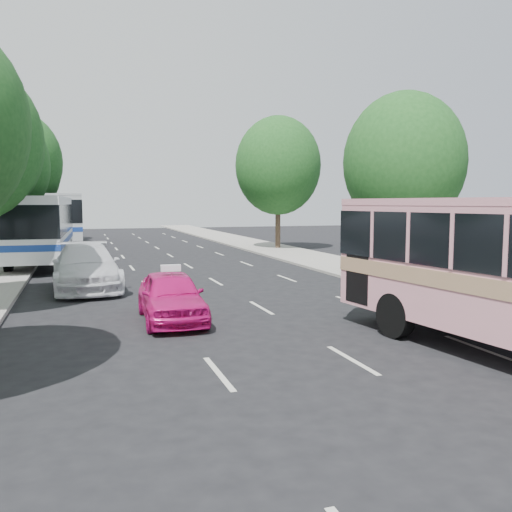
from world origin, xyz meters
name	(u,v)px	position (x,y,z in m)	size (l,w,h in m)	color
ground	(275,341)	(0.00, 0.00, 0.00)	(120.00, 120.00, 0.00)	black
sidewalk_left	(1,263)	(-8.50, 20.00, 0.07)	(4.00, 90.00, 0.15)	#9E998E
sidewalk_right	(292,254)	(8.50, 20.00, 0.06)	(4.00, 90.00, 0.12)	#9E998E
tree_left_d	(0,161)	(-8.52, 21.94, 5.63)	(5.52, 5.52, 8.60)	#38281E
tree_left_e	(17,158)	(-8.42, 29.94, 6.43)	(6.30, 6.30, 9.82)	#38281E
tree_left_f	(25,171)	(-8.62, 37.94, 6.00)	(5.88, 5.88, 9.16)	#38281E
tree_right_near	(407,157)	(8.78, 7.94, 5.20)	(5.10, 5.10, 7.95)	#38281E
tree_right_far	(279,162)	(9.08, 23.94, 6.12)	(6.00, 6.00, 9.35)	#38281E
pink_taxi	(171,296)	(-2.00, 3.00, 0.70)	(1.66, 4.12, 1.41)	#D11271
white_pickup	(86,267)	(-4.19, 9.62, 0.86)	(2.40, 5.90, 1.71)	white
tour_coach_front	(42,224)	(-6.30, 19.56, 2.18)	(3.00, 12.16, 3.61)	silver
tour_coach_rear	(54,214)	(-6.30, 34.62, 2.39)	(4.33, 13.49, 3.97)	silver
taxi_roof_sign	(171,268)	(-2.00, 3.00, 1.50)	(0.55, 0.18, 0.18)	silver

